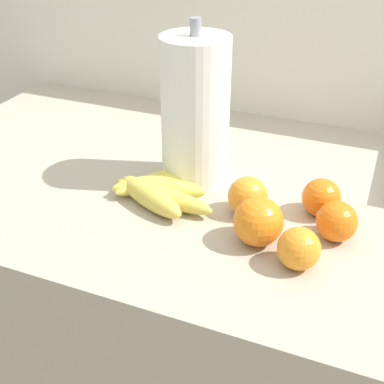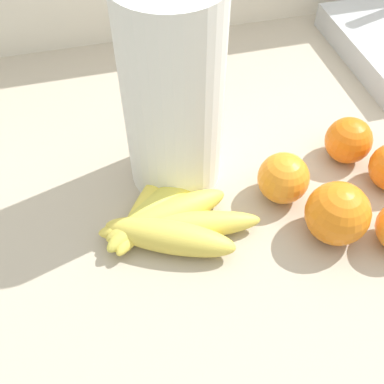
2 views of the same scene
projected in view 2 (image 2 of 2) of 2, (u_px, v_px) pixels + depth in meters
name	position (u px, v px, depth m)	size (l,w,h in m)	color
ground_plane	(268.00, 357.00, 1.41)	(6.00, 6.00, 0.00)	gray
counter	(293.00, 285.00, 1.06)	(1.77, 0.72, 0.92)	#ADA08C
wall_back	(246.00, 114.00, 1.15)	(2.17, 0.06, 1.30)	silver
banana_bunch	(167.00, 216.00, 0.59)	(0.21, 0.21, 0.04)	#DBC34C
orange_center	(283.00, 178.00, 0.61)	(0.07, 0.07, 0.07)	orange
orange_back_left	(337.00, 213.00, 0.56)	(0.08, 0.08, 0.08)	orange
orange_right	(348.00, 140.00, 0.66)	(0.07, 0.07, 0.07)	orange
paper_towel_roll	(173.00, 94.00, 0.56)	(0.13, 0.13, 0.31)	white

